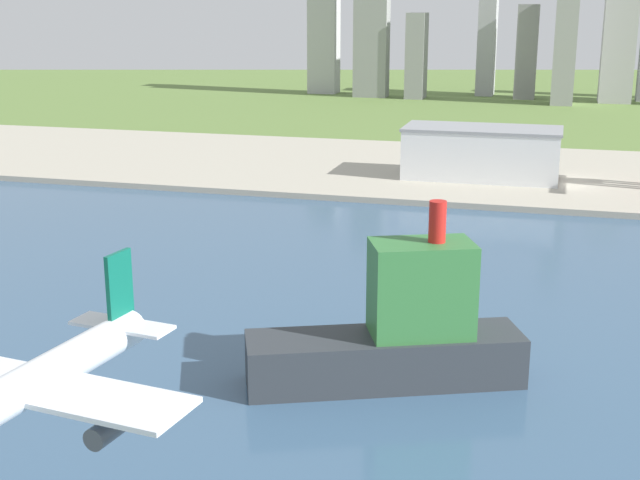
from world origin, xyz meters
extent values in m
plane|color=#5C793A|center=(0.00, 300.00, 0.00)|extent=(2400.00, 2400.00, 0.00)
cube|color=#385675|center=(0.00, 240.00, 0.07)|extent=(840.00, 360.00, 0.15)
cube|color=#ABA593|center=(0.00, 490.00, 1.25)|extent=(840.00, 140.00, 2.50)
cylinder|color=silver|center=(-13.75, 165.88, 40.67)|extent=(8.16, 33.35, 3.78)
cube|color=silver|center=(-13.53, 167.52, 40.10)|extent=(31.53, 11.33, 0.50)
cube|color=#0C5947|center=(-11.76, 180.66, 44.83)|extent=(1.03, 4.01, 9.07)
cube|color=silver|center=(-11.76, 180.66, 41.42)|extent=(11.49, 5.09, 0.36)
cylinder|color=#4C4F54|center=(-5.10, 165.38, 38.02)|extent=(2.68, 4.88, 2.08)
cube|color=#2D3338|center=(0.55, 262.42, 5.25)|extent=(56.35, 34.31, 10.20)
cube|color=#337238|center=(7.11, 265.17, 19.80)|extent=(22.90, 18.58, 18.89)
cylinder|color=red|center=(9.65, 266.24, 33.33)|extent=(3.38, 3.38, 8.16)
cube|color=white|center=(0.21, 470.61, 12.64)|extent=(63.93, 29.92, 20.28)
cube|color=gray|center=(0.21, 470.61, 23.38)|extent=(65.20, 30.52, 1.20)
cube|color=#B1B0B5|center=(-165.70, 825.33, 56.24)|extent=(23.94, 19.68, 112.47)
cube|color=gray|center=(-120.08, 804.79, 65.60)|extent=(27.13, 16.33, 131.20)
cube|color=gray|center=(-83.11, 804.33, 33.52)|extent=(14.83, 23.18, 67.05)
cube|color=#A7A6AE|center=(-31.18, 844.10, 39.09)|extent=(14.08, 24.58, 78.19)
cube|color=gray|center=(1.89, 823.34, 36.75)|extent=(16.12, 19.37, 73.50)
cube|color=#989899|center=(31.15, 790.63, 72.44)|extent=(16.21, 27.44, 144.89)
cube|color=#ACA9AE|center=(70.37, 815.95, 54.21)|extent=(24.11, 26.68, 108.43)
camera|label=1|loc=(31.04, 104.26, 74.00)|focal=48.52mm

